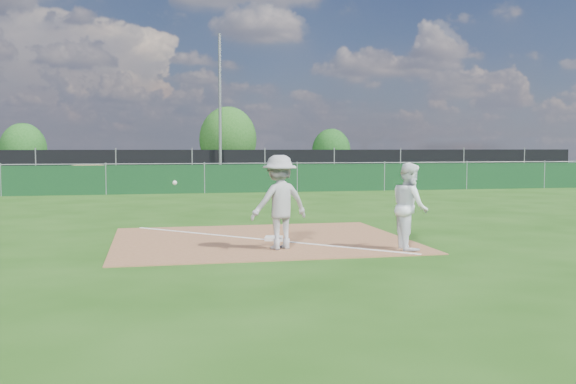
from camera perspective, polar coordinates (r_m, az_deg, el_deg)
The scene contains 17 objects.
ground at distance 22.24m, azimuth -6.35°, elevation -1.01°, with size 90.00×90.00×0.00m, color #1C460F.
infield_dirt at distance 13.37m, azimuth -2.43°, elevation -4.27°, with size 6.00×5.00×0.02m, color brown.
foul_line at distance 13.37m, azimuth -2.43°, elevation -4.21°, with size 0.08×7.00×0.01m, color white.
green_fence at distance 27.17m, azimuth -7.43°, elevation 1.15°, with size 44.00×0.05×1.20m, color black.
dirt_mound at distance 30.70m, azimuth -17.32°, elevation 1.30°, with size 3.38×2.60×1.17m, color olive.
black_fence at distance 35.13m, azimuth -8.51°, elevation 2.27°, with size 46.00×0.04×1.80m, color black.
parking_lot at distance 40.15m, azimuth -8.95°, elevation 1.20°, with size 46.00×9.00×0.01m, color black.
light_pole at distance 35.01m, azimuth -6.06°, elevation 7.36°, with size 0.16×0.16×8.00m, color slate.
first_base at distance 13.26m, azimuth -1.27°, elevation -4.13°, with size 0.36×0.36×0.08m, color silver.
play_at_first at distance 12.04m, azimuth -0.76°, elevation -0.90°, with size 2.62×0.95×1.77m.
runner at distance 12.28m, azimuth 10.78°, elevation -1.25°, with size 0.80×0.62×1.65m, color white.
car_left at distance 40.05m, azimuth -19.33°, elevation 1.98°, with size 1.58×3.93×1.34m, color #B4B7BC.
car_mid at distance 39.90m, azimuth -7.91°, elevation 2.37°, with size 1.73×4.96×1.63m, color black.
car_right at distance 40.66m, azimuth -2.89°, elevation 2.25°, with size 1.93×4.74×1.37m, color black.
tree_left at distance 45.36m, azimuth -22.47°, elevation 3.54°, with size 2.96×2.96×3.51m.
tree_mid at distance 45.79m, azimuth -5.36°, elevation 4.66°, with size 4.06×4.06×4.81m.
tree_right at distance 46.40m, azimuth 3.86°, elevation 3.68°, with size 2.76×2.76×3.27m.
Camera 1 is at (-2.23, -12.05, 1.93)m, focal length 40.00 mm.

